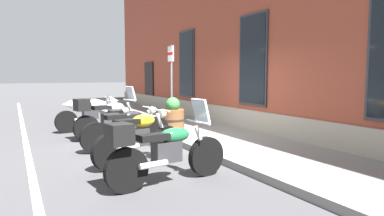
% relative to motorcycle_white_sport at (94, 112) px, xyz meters
% --- Properties ---
extents(ground_plane, '(140.00, 140.00, 0.00)m').
position_rel_motorcycle_white_sport_xyz_m(ground_plane, '(2.93, 1.25, -0.57)').
color(ground_plane, '#38383A').
extents(sidewalk, '(30.43, 2.51, 0.14)m').
position_rel_motorcycle_white_sport_xyz_m(sidewalk, '(2.93, 2.50, -0.50)').
color(sidewalk, slate).
rests_on(sidewalk, ground_plane).
extents(lane_stripe, '(30.43, 0.12, 0.01)m').
position_rel_motorcycle_white_sport_xyz_m(lane_stripe, '(2.93, -1.95, -0.57)').
color(lane_stripe, silver).
rests_on(lane_stripe, ground_plane).
extents(motorcycle_white_sport, '(0.70, 2.18, 1.05)m').
position_rel_motorcycle_white_sport_xyz_m(motorcycle_white_sport, '(0.00, 0.00, 0.00)').
color(motorcycle_white_sport, black).
rests_on(motorcycle_white_sport, ground_plane).
extents(motorcycle_silver_touring, '(0.79, 2.06, 1.37)m').
position_rel_motorcycle_white_sport_xyz_m(motorcycle_silver_touring, '(1.60, 0.02, 0.00)').
color(motorcycle_silver_touring, black).
rests_on(motorcycle_silver_touring, ground_plane).
extents(motorcycle_black_naked, '(0.66, 2.19, 0.93)m').
position_rel_motorcycle_white_sport_xyz_m(motorcycle_black_naked, '(3.05, 0.13, -0.09)').
color(motorcycle_black_naked, black).
rests_on(motorcycle_black_naked, ground_plane).
extents(motorcycle_yellow_naked, '(0.83, 1.94, 1.00)m').
position_rel_motorcycle_white_sport_xyz_m(motorcycle_yellow_naked, '(4.44, -0.07, -0.08)').
color(motorcycle_yellow_naked, black).
rests_on(motorcycle_yellow_naked, ground_plane).
extents(motorcycle_green_touring, '(0.71, 2.10, 1.30)m').
position_rel_motorcycle_white_sport_xyz_m(motorcycle_green_touring, '(5.84, -0.18, -0.03)').
color(motorcycle_green_touring, black).
rests_on(motorcycle_green_touring, ground_plane).
extents(parking_sign, '(0.36, 0.07, 2.40)m').
position_rel_motorcycle_white_sport_xyz_m(parking_sign, '(1.49, 1.91, 1.13)').
color(parking_sign, '#4C4C51').
rests_on(parking_sign, sidewalk).
extents(barrel_planter, '(0.67, 0.67, 0.92)m').
position_rel_motorcycle_white_sport_xyz_m(barrel_planter, '(1.83, 1.80, -0.05)').
color(barrel_planter, brown).
rests_on(barrel_planter, sidewalk).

